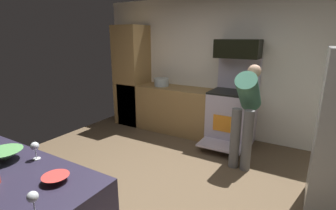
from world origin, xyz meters
TOP-DOWN VIEW (x-y plane):
  - ground_plane at (0.00, 0.00)m, footprint 5.20×4.80m
  - wall_back at (0.00, 2.34)m, footprint 5.20×0.12m
  - lower_cabinet_run at (-0.90, 1.98)m, footprint 2.40×0.60m
  - cabinet_column at (-1.90, 1.98)m, footprint 0.60×0.60m
  - oven_range at (0.33, 1.96)m, footprint 0.76×1.05m
  - microwave at (0.33, 2.06)m, footprint 0.74×0.38m
  - person_cook at (0.72, 1.28)m, footprint 0.31×0.70m
  - mixing_bowl_large at (0.06, -1.34)m, footprint 0.18×0.18m
  - mixing_bowl_prep at (-0.56, -1.35)m, footprint 0.27×0.27m
  - wine_glass_near at (0.26, -1.62)m, footprint 0.06×0.06m
  - wine_glass_extra at (-0.36, -1.21)m, footprint 0.07×0.07m
  - stock_pot at (-1.15, 1.98)m, footprint 0.30×0.30m

SIDE VIEW (x-z plane):
  - ground_plane at x=0.00m, z-range -0.02..0.00m
  - lower_cabinet_run at x=-0.90m, z-range 0.00..0.90m
  - oven_range at x=0.33m, z-range -0.25..1.27m
  - person_cook at x=0.72m, z-range 0.15..1.62m
  - mixing_bowl_large at x=0.06m, z-range 0.90..0.95m
  - mixing_bowl_prep at x=-0.56m, z-range 0.90..0.99m
  - stock_pot at x=-1.15m, z-range 0.90..1.06m
  - wine_glass_extra at x=-0.36m, z-range 0.93..1.08m
  - wine_glass_near at x=0.26m, z-range 0.93..1.09m
  - cabinet_column at x=-1.90m, z-range 0.00..2.10m
  - wall_back at x=0.00m, z-range 0.00..2.60m
  - microwave at x=0.33m, z-range 1.52..1.83m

